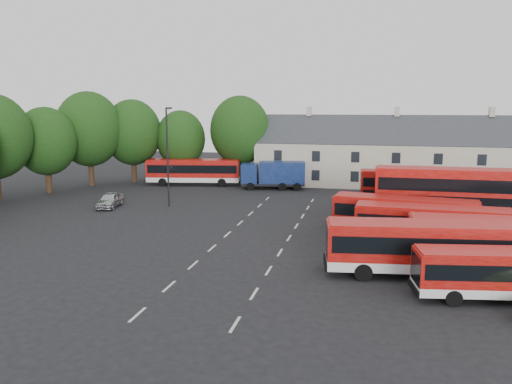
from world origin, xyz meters
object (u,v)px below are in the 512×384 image
Objects in this scene: silver_car at (110,200)px; lamppost at (168,154)px; bus_dd_south at (449,194)px; bus_row_a at (510,271)px; box_truck at (274,174)px.

silver_car is 0.44× the size of lamppost.
bus_dd_south is 32.25m from silver_car.
silver_car is (-32.91, 17.69, -0.89)m from bus_row_a.
lamppost is at bearing -132.88° from box_truck.
bus_row_a is at bearing -36.78° from silver_car.
bus_row_a is 2.25× the size of silver_car.
lamppost is at bearing 174.08° from bus_dd_south.
box_truck is at bearing 139.04° from bus_dd_south.
bus_row_a reaches higher than silver_car.
bus_row_a is at bearing -35.61° from lamppost.
silver_car is 7.51m from lamppost.
box_truck is 15.84m from lamppost.
box_truck reaches higher than silver_car.
lamppost reaches higher than bus_dd_south.
lamppost reaches higher than bus_row_a.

